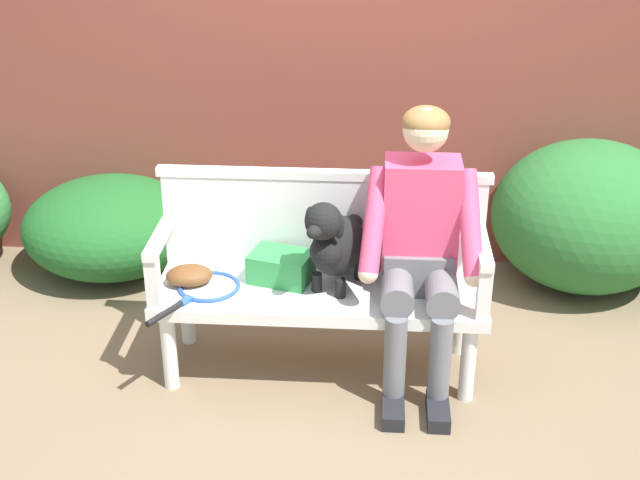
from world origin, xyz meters
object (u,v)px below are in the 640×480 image
person_seated (420,240)px  sports_bag (281,267)px  tennis_racket (205,289)px  dog_on_bench (335,243)px  garden_bench (320,299)px  baseball_glove (189,275)px

person_seated → sports_bag: size_ratio=4.70×
tennis_racket → dog_on_bench: bearing=6.3°
garden_bench → sports_bag: bearing=160.2°
person_seated → tennis_racket: person_seated is taller
dog_on_bench → sports_bag: size_ratio=1.69×
person_seated → tennis_racket: bearing=-177.3°
tennis_racket → garden_bench: bearing=6.5°
garden_bench → tennis_racket: (-0.53, -0.06, 0.07)m
person_seated → baseball_glove: person_seated is taller
baseball_glove → garden_bench: bearing=-10.7°
dog_on_bench → baseball_glove: size_ratio=2.15×
garden_bench → tennis_racket: size_ratio=2.72×
tennis_racket → person_seated: bearing=2.7°
person_seated → dog_on_bench: (-0.39, 0.02, -0.04)m
dog_on_bench → baseball_glove: 0.71m
person_seated → baseball_glove: size_ratio=5.99×
garden_bench → dog_on_bench: (0.07, 0.01, 0.30)m
garden_bench → sports_bag: 0.24m
garden_bench → person_seated: size_ratio=1.17×
sports_bag → person_seated: bearing=-7.3°
garden_bench → sports_bag: (-0.19, 0.07, 0.13)m
dog_on_bench → garden_bench: bearing=-175.3°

